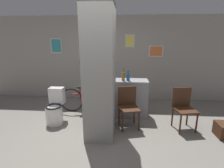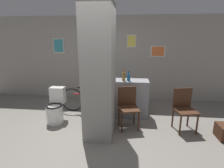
% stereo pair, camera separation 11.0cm
% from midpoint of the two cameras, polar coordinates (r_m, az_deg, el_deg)
% --- Properties ---
extents(ground_plane, '(14.00, 14.00, 0.00)m').
position_cam_midpoint_polar(ground_plane, '(3.54, -5.56, -18.67)').
color(ground_plane, slate).
extents(wall_back, '(8.00, 0.09, 2.60)m').
position_cam_midpoint_polar(wall_back, '(5.58, -0.47, 8.29)').
color(wall_back, gray).
rests_on(wall_back, ground_plane).
extents(pillar_center, '(0.59, 0.93, 2.60)m').
position_cam_midpoint_polar(pillar_center, '(3.45, -3.12, 4.00)').
color(pillar_center, gray).
rests_on(pillar_center, ground_plane).
extents(counter_shelf, '(1.47, 0.44, 0.94)m').
position_cam_midpoint_polar(counter_shelf, '(4.46, 2.83, -4.51)').
color(counter_shelf, gray).
rests_on(counter_shelf, ground_plane).
extents(toilet, '(0.38, 0.54, 0.80)m').
position_cam_midpoint_polar(toilet, '(4.35, -17.23, -7.58)').
color(toilet, silver).
rests_on(toilet, ground_plane).
extents(chair_near_pillar, '(0.50, 0.50, 0.90)m').
position_cam_midpoint_polar(chair_near_pillar, '(3.90, 6.04, -6.95)').
color(chair_near_pillar, '#422616').
rests_on(chair_near_pillar, ground_plane).
extents(chair_by_doorway, '(0.49, 0.49, 0.90)m').
position_cam_midpoint_polar(chair_by_doorway, '(4.10, 23.20, -7.00)').
color(chair_by_doorway, '#422616').
rests_on(chair_by_doorway, ground_plane).
extents(bicycle, '(1.65, 0.42, 0.71)m').
position_cam_midpoint_polar(bicycle, '(4.71, -6.35, -5.16)').
color(bicycle, black).
rests_on(bicycle, ground_plane).
extents(bottle_tall, '(0.07, 0.07, 0.32)m').
position_cam_midpoint_polar(bottle_tall, '(4.22, 4.59, 2.61)').
color(bottle_tall, olive).
rests_on(bottle_tall, counter_shelf).
extents(bottle_short, '(0.08, 0.08, 0.26)m').
position_cam_midpoint_polar(bottle_short, '(4.22, 6.19, 2.26)').
color(bottle_short, '#19598C').
rests_on(bottle_short, counter_shelf).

